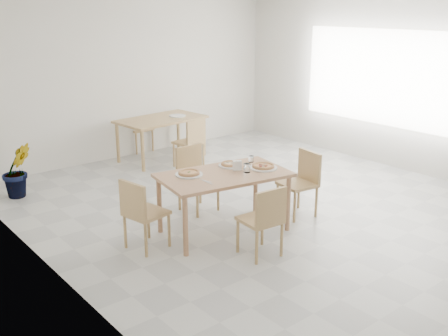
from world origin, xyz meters
TOP-DOWN VIEW (x-y plane):
  - room at (2.98, 0.30)m, footprint 7.28×7.00m
  - main_table at (-0.97, -0.26)m, footprint 1.66×1.12m
  - chair_south at (-1.07, -1.08)m, footprint 0.44×0.44m
  - chair_north at (-0.80, 0.57)m, footprint 0.46×0.46m
  - chair_west at (-2.02, -0.06)m, footprint 0.48×0.48m
  - chair_east at (0.18, -0.49)m, footprint 0.48×0.48m
  - plate_margherita at (-1.33, -0.05)m, footprint 0.33×0.33m
  - plate_mushroom at (-0.72, -0.08)m, footprint 0.29×0.29m
  - plate_pepperoni at (-0.47, -0.42)m, footprint 0.34×0.34m
  - pizza_margherita at (-1.33, -0.05)m, footprint 0.32×0.32m
  - pizza_mushroom at (-0.72, -0.08)m, footprint 0.27×0.27m
  - pizza_pepperoni at (-0.47, -0.42)m, footprint 0.33×0.33m
  - tumbler_a at (-0.73, -0.40)m, footprint 0.08×0.08m
  - tumbler_b at (-0.40, -0.12)m, footprint 0.06×0.06m
  - napkin_holder at (-0.78, -0.29)m, footprint 0.13×0.10m
  - fork_a at (-1.32, -0.36)m, footprint 0.05×0.17m
  - fork_b at (-1.33, -0.41)m, footprint 0.02×0.18m
  - second_table at (0.19, 2.90)m, footprint 1.60×1.01m
  - chair_back_s at (0.29, 2.13)m, footprint 0.47×0.47m
  - chair_back_n at (0.15, 3.71)m, footprint 0.43×0.43m
  - plate_empty at (0.51, 2.85)m, footprint 0.30×0.30m
  - potted_plant at (-2.49, 2.58)m, footprint 0.46×0.38m

SIDE VIEW (x-z plane):
  - potted_plant at x=-2.49m, z-range 0.00..0.80m
  - chair_south at x=-1.07m, z-range 0.07..0.89m
  - chair_west at x=-2.02m, z-range 0.07..0.90m
  - chair_back_s at x=0.29m, z-range 0.07..0.91m
  - chair_back_n at x=0.15m, z-range 0.07..0.92m
  - chair_east at x=0.18m, z-range 0.07..0.93m
  - chair_north at x=-0.80m, z-range 0.07..0.95m
  - main_table at x=-0.97m, z-range 0.29..1.04m
  - second_table at x=0.19m, z-range 0.29..1.04m
  - fork_a at x=-1.32m, z-range 0.75..0.76m
  - fork_b at x=-1.33m, z-range 0.75..0.76m
  - plate_margherita at x=-1.33m, z-range 0.75..0.77m
  - plate_mushroom at x=-0.72m, z-range 0.75..0.77m
  - plate_pepperoni at x=-0.47m, z-range 0.75..0.77m
  - plate_empty at x=0.51m, z-range 0.75..0.77m
  - pizza_margherita at x=-1.33m, z-range 0.76..0.80m
  - pizza_mushroom at x=-0.72m, z-range 0.76..0.80m
  - pizza_pepperoni at x=-0.47m, z-range 0.77..0.80m
  - tumbler_b at x=-0.40m, z-range 0.75..0.83m
  - tumbler_a at x=-0.73m, z-range 0.75..0.86m
  - napkin_holder at x=-0.78m, z-range 0.75..0.88m
  - room at x=2.98m, z-range -2.00..5.00m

